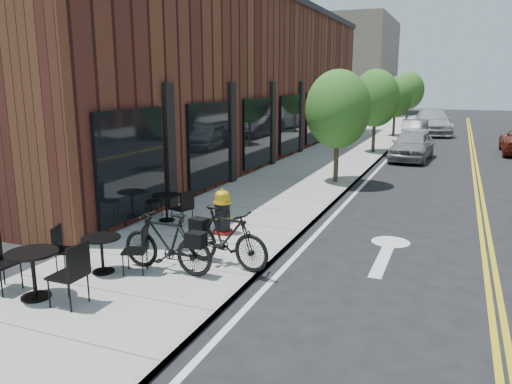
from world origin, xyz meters
The scene contains 17 objects.
ground centered at (0.00, 0.00, 0.00)m, with size 120.00×120.00×0.00m, color black.
sidewalk_near centered at (-2.00, 10.00, 0.06)m, with size 4.00×70.00×0.12m, color #9E9B93.
building_near centered at (-6.50, 14.00, 3.50)m, with size 5.00×28.00×7.00m, color #441B16.
bg_building_left centered at (-8.00, 48.00, 5.00)m, with size 8.00×14.00×10.00m, color #726656.
tree_near_a centered at (-0.60, 9.00, 2.60)m, with size 2.20×2.20×3.81m.
tree_near_b centered at (-0.60, 17.00, 2.71)m, with size 2.30×2.30×3.98m.
tree_near_c centered at (-0.60, 25.00, 2.53)m, with size 2.10×2.10×3.67m.
tree_near_d centered at (-0.60, 33.00, 2.79)m, with size 2.40×2.40×4.11m.
fire_hydrant centered at (-1.62, 2.13, 0.62)m, with size 0.60×0.60×1.05m.
bicycle_left centered at (-1.53, -0.39, 0.68)m, with size 0.53×1.87×1.12m, color black.
bicycle_right centered at (-0.66, 0.27, 0.69)m, with size 0.53×1.89×1.14m, color black.
bistro_set_a centered at (-2.91, -2.16, 0.63)m, with size 1.87×0.82×1.02m.
bistro_set_b centered at (-2.61, -0.85, 0.56)m, with size 1.65×0.97×0.87m.
bistro_set_c centered at (-3.38, 2.55, 0.56)m, with size 1.65×0.92×0.87m.
parked_car_a centered at (1.32, 15.76, 0.68)m, with size 1.60×3.99×1.36m, color gray.
parked_car_b centered at (0.92, 22.20, 0.68)m, with size 1.43×4.11×1.36m, color black.
parked_car_c centered at (1.53, 27.81, 0.83)m, with size 2.31×5.69×1.65m, color #ACABB0.
Camera 1 is at (3.20, -7.77, 3.55)m, focal length 35.00 mm.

